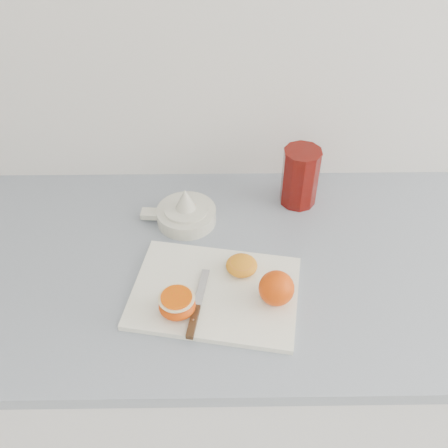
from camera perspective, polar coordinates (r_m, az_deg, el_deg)
name	(u,v)px	position (r m, az deg, el deg)	size (l,w,h in m)	color
counter	(242,371)	(1.42, 2.11, -16.44)	(2.40, 0.64, 0.89)	white
cutting_board	(215,292)	(0.99, -1.02, -7.79)	(0.32, 0.23, 0.01)	white
whole_orange	(276,288)	(0.95, 6.01, -7.31)	(0.07, 0.07, 0.07)	#F1440A
half_orange	(177,304)	(0.94, -5.38, -9.11)	(0.07, 0.07, 0.04)	#F1440A
squeezed_shell	(242,265)	(1.01, 2.03, -4.73)	(0.06, 0.06, 0.03)	orange
paring_knife	(195,315)	(0.94, -3.35, -10.36)	(0.04, 0.17, 0.01)	#412A12
citrus_juicer	(186,213)	(1.13, -4.42, 1.31)	(0.17, 0.13, 0.09)	white
red_tumbler	(300,179)	(1.17, 8.65, 5.13)	(0.09, 0.09, 0.14)	#630D08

